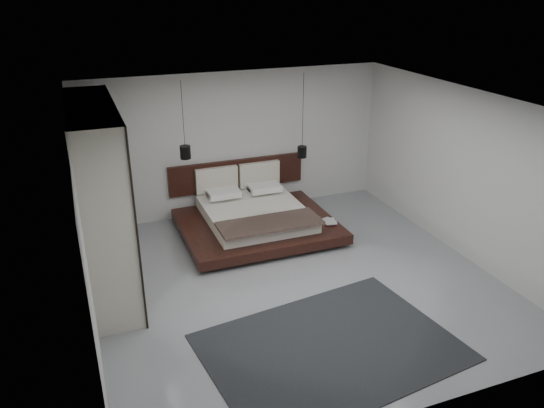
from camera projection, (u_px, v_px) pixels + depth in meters
name	position (u px, v px, depth m)	size (l,w,h in m)	color
floor	(295.00, 280.00, 8.35)	(6.00, 6.00, 0.00)	gray
ceiling	(298.00, 103.00, 7.25)	(6.00, 6.00, 0.00)	white
wall_back	(236.00, 143.00, 10.38)	(6.00, 6.00, 0.00)	#BBBAB8
wall_front	(417.00, 306.00, 5.22)	(6.00, 6.00, 0.00)	#BBBAB8
wall_left	(83.00, 230.00, 6.81)	(6.00, 6.00, 0.00)	#BBBAB8
wall_right	(462.00, 173.00, 8.79)	(6.00, 6.00, 0.00)	#BBBAB8
lattice_screen	(79.00, 176.00, 8.97)	(0.05, 0.90, 2.60)	black
bed	(255.00, 217.00, 9.87)	(2.76, 2.38, 1.07)	black
book_lower	(325.00, 222.00, 9.70)	(0.19, 0.26, 0.02)	#99724C
book_upper	(325.00, 222.00, 9.65)	(0.21, 0.28, 0.02)	#99724C
pendant_left	(185.00, 152.00, 9.38)	(0.19, 0.19, 1.38)	black
pendant_right	(302.00, 152.00, 10.22)	(0.18, 0.18, 1.62)	black
wardrobe	(101.00, 199.00, 7.75)	(0.67, 2.85, 2.80)	beige
rug	(331.00, 347.00, 6.81)	(3.15, 2.25, 0.01)	black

